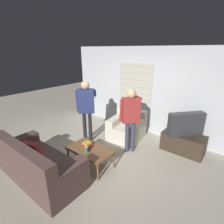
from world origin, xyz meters
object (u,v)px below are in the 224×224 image
at_px(book_stack, 87,144).
at_px(spare_remote, 89,150).
at_px(tv, 186,124).
at_px(soda_can, 86,150).
at_px(armchair_beige, 127,128).
at_px(coffee_table, 90,151).
at_px(person_left_standing, 86,104).
at_px(couch_blue, 38,165).
at_px(person_right_standing, 131,113).

relative_size(book_stack, spare_remote, 1.77).
xyz_separation_m(tv, soda_can, (-1.39, -2.00, -0.28)).
bearing_deg(soda_can, book_stack, 131.25).
xyz_separation_m(armchair_beige, book_stack, (-0.02, -1.56, 0.14)).
height_order(armchair_beige, book_stack, armchair_beige).
distance_m(book_stack, soda_can, 0.24).
xyz_separation_m(coffee_table, book_stack, (-0.13, 0.05, 0.08)).
relative_size(armchair_beige, tv, 1.27).
relative_size(armchair_beige, person_left_standing, 0.59).
height_order(coffee_table, person_left_standing, person_left_standing).
distance_m(couch_blue, soda_can, 0.98).
bearing_deg(book_stack, couch_blue, -108.73).
relative_size(couch_blue, tv, 2.40).
distance_m(armchair_beige, soda_can, 1.75).
bearing_deg(tv, coffee_table, 3.73).
bearing_deg(person_right_standing, spare_remote, -154.61).
height_order(book_stack, soda_can, soda_can).
relative_size(couch_blue, soda_can, 15.12).
height_order(couch_blue, spare_remote, couch_blue).
bearing_deg(person_right_standing, soda_can, -153.56).
bearing_deg(armchair_beige, book_stack, 81.74).
relative_size(book_stack, soda_can, 1.85).
bearing_deg(soda_can, couch_blue, -121.18).
height_order(person_left_standing, person_right_standing, person_left_standing).
xyz_separation_m(couch_blue, book_stack, (0.34, 1.01, 0.13)).
distance_m(couch_blue, person_left_standing, 1.91).
distance_m(coffee_table, book_stack, 0.16).
height_order(armchair_beige, spare_remote, armchair_beige).
bearing_deg(person_right_standing, person_left_standing, 145.54).
relative_size(couch_blue, spare_remote, 14.50).
relative_size(couch_blue, coffee_table, 1.91).
distance_m(armchair_beige, tv, 1.61).
bearing_deg(couch_blue, book_stack, 70.56).
distance_m(armchair_beige, person_right_standing, 1.01).
bearing_deg(armchair_beige, person_right_standing, 121.61).
height_order(couch_blue, tv, tv).
distance_m(coffee_table, soda_can, 0.17).
distance_m(book_stack, spare_remote, 0.19).
height_order(armchair_beige, person_left_standing, person_left_standing).
bearing_deg(tv, soda_can, 6.15).
relative_size(person_left_standing, book_stack, 7.35).
bearing_deg(book_stack, soda_can, -48.75).
relative_size(armchair_beige, soda_can, 8.04).
bearing_deg(spare_remote, armchair_beige, 62.49).
distance_m(couch_blue, book_stack, 1.08).
bearing_deg(person_right_standing, tv, -10.80).
xyz_separation_m(couch_blue, person_right_standing, (0.82, 2.01, 0.70)).
height_order(couch_blue, soda_can, couch_blue).
distance_m(person_left_standing, spare_remote, 1.37).
distance_m(tv, person_left_standing, 2.56).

